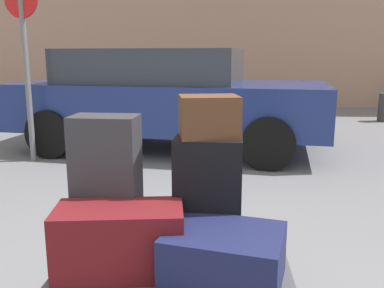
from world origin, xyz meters
The scene contains 9 objects.
luggage_cart centered at (0.00, 0.00, 0.27)m, with size 1.12×0.74×0.34m.
suitcase_black_stacked_top centered at (0.16, 0.22, 0.64)m, with size 0.34×0.26×0.60m, color black.
duffel_bag_maroon_front_right centered at (-0.24, -0.07, 0.50)m, with size 0.58×0.29×0.32m, color maroon.
suitcase_navy_center centered at (0.24, -0.11, 0.46)m, with size 0.51×0.40×0.24m, color #191E47.
suitcase_charcoal_front_left centered at (-0.36, 0.16, 0.69)m, with size 0.33×0.21×0.71m, color #2D2D33.
duffel_bag_brown_topmost_pile centered at (0.16, 0.22, 1.04)m, with size 0.29×0.22×0.21m, color #51331E.
parked_car centered at (-0.58, 4.11, 0.76)m, with size 4.51×2.39×1.42m.
bollard_kerb_near centered at (2.11, 7.00, 0.29)m, with size 0.27×0.27×0.58m, color #383838.
no_parking_sign centered at (-2.21, 3.26, 1.41)m, with size 0.49×0.16×2.27m.
Camera 1 is at (0.23, -1.84, 1.34)m, focal length 39.24 mm.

